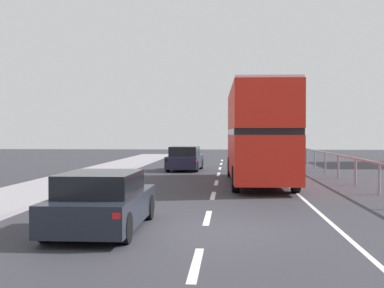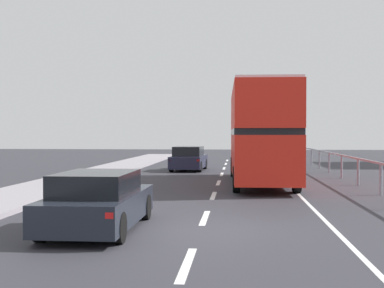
% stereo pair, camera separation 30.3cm
% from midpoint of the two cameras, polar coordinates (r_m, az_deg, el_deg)
% --- Properties ---
extents(ground_plane, '(73.83, 120.00, 0.10)m').
position_cam_midpoint_polar(ground_plane, '(12.04, 1.64, -9.66)').
color(ground_plane, '#313037').
extents(lane_paint_markings, '(3.21, 46.00, 0.01)m').
position_cam_midpoint_polar(lane_paint_markings, '(20.94, 8.11, -4.91)').
color(lane_paint_markings, silver).
rests_on(lane_paint_markings, ground).
extents(bridge_side_railing, '(0.10, 42.00, 1.18)m').
position_cam_midpoint_polar(bridge_side_railing, '(21.50, 19.26, -2.28)').
color(bridge_side_railing, gray).
rests_on(bridge_side_railing, ground).
extents(double_decker_bus_red, '(2.71, 10.22, 4.24)m').
position_cam_midpoint_polar(double_decker_bus_red, '(23.00, 7.89, 1.30)').
color(double_decker_bus_red, red).
rests_on(double_decker_bus_red, ground).
extents(hatchback_car_near, '(1.84, 4.36, 1.34)m').
position_cam_midpoint_polar(hatchback_car_near, '(12.09, -9.55, -6.28)').
color(hatchback_car_near, '#1F242E').
rests_on(hatchback_car_near, ground).
extents(sedan_car_ahead, '(2.02, 4.18, 1.44)m').
position_cam_midpoint_polar(sedan_car_ahead, '(30.96, -0.08, -1.66)').
color(sedan_car_ahead, '#1D1F35').
rests_on(sedan_car_ahead, ground).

